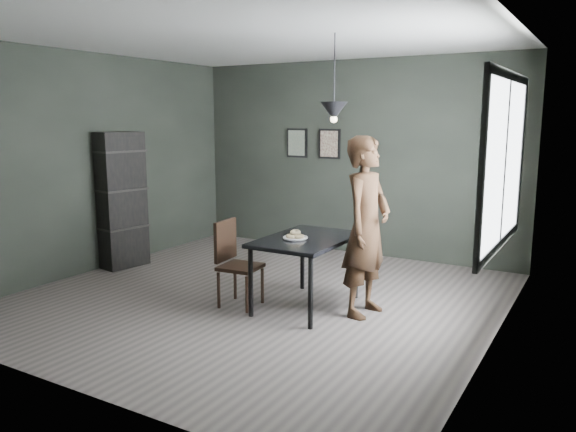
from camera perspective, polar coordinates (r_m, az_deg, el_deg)
The scene contains 13 objects.
ground at distance 6.35m, azimuth -2.99°, elevation -8.26°, with size 5.00×5.00×0.00m, color #3D3835.
back_wall at distance 8.26m, azimuth 6.51°, elevation 5.86°, with size 5.00×0.10×2.80m, color black.
ceiling at distance 6.08m, azimuth -3.24°, elevation 17.65°, with size 5.00×5.00×0.02m.
window_assembly at distance 5.32m, azimuth 21.13°, elevation 5.13°, with size 0.04×1.96×1.56m.
cafe_table at distance 5.87m, azimuth 1.86°, elevation -2.96°, with size 0.80×1.20×0.75m.
white_plate at distance 5.79m, azimuth 0.75°, elevation -2.29°, with size 0.23×0.23×0.01m, color silver.
donut_pile at distance 5.78m, azimuth 0.75°, elevation -1.94°, with size 0.19×0.19×0.09m.
woman at distance 5.67m, azimuth 7.97°, elevation -1.10°, with size 0.66×0.44×1.81m, color black.
wood_chair at distance 6.00m, azimuth -5.55°, elevation -4.20°, with size 0.43×0.43×0.92m.
shelf_unit at distance 7.78m, azimuth -16.58°, elevation 1.56°, with size 0.34×0.60×1.80m, color black.
pendant_lamp at distance 5.70m, azimuth 4.68°, elevation 10.59°, with size 0.28×0.28×0.86m.
framed_print_left at distance 8.62m, azimuth 0.92°, elevation 7.43°, with size 0.34×0.04×0.44m.
framed_print_right at distance 8.36m, azimuth 4.24°, elevation 7.33°, with size 0.34×0.04×0.44m.
Camera 1 is at (3.31, -5.04, 1.99)m, focal length 35.00 mm.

